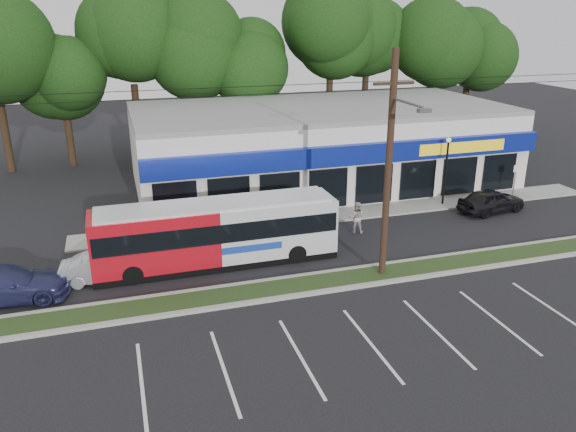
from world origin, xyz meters
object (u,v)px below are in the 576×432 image
(sign_post, at_px, (516,175))
(car_silver, at_px, (106,267))
(utility_pole, at_px, (386,161))
(pedestrian_b, at_px, (356,217))
(lamp_post, at_px, (446,163))
(metrobus, at_px, (217,232))
(car_blue, at_px, (5,284))
(car_dark, at_px, (491,201))
(pedestrian_a, at_px, (323,221))

(sign_post, distance_m, car_silver, 25.40)
(utility_pole, distance_m, pedestrian_b, 7.04)
(lamp_post, relative_size, car_silver, 1.10)
(metrobus, relative_size, car_blue, 2.24)
(car_dark, bearing_deg, pedestrian_b, 85.53)
(utility_pole, distance_m, lamp_post, 11.67)
(sign_post, height_order, car_blue, sign_post)
(car_dark, xyz_separation_m, car_silver, (-22.03, -2.64, -0.08))
(car_dark, bearing_deg, metrobus, 89.30)
(pedestrian_b, bearing_deg, car_dark, -153.24)
(sign_post, relative_size, car_blue, 0.44)
(car_silver, bearing_deg, sign_post, -76.55)
(pedestrian_a, height_order, pedestrian_b, pedestrian_a)
(sign_post, relative_size, car_silver, 0.57)
(sign_post, xyz_separation_m, pedestrian_b, (-12.02, -2.40, -0.68))
(metrobus, height_order, car_silver, metrobus)
(lamp_post, distance_m, car_blue, 24.65)
(sign_post, bearing_deg, lamp_post, 177.42)
(car_silver, bearing_deg, utility_pole, -101.87)
(pedestrian_a, bearing_deg, metrobus, -2.78)
(lamp_post, relative_size, sign_post, 1.91)
(metrobus, relative_size, car_dark, 2.71)
(pedestrian_b, bearing_deg, lamp_post, -136.75)
(car_dark, relative_size, pedestrian_a, 2.19)
(car_dark, bearing_deg, lamp_post, 37.09)
(utility_pole, xyz_separation_m, pedestrian_a, (-0.83, 5.07, -4.45))
(lamp_post, relative_size, car_blue, 0.84)
(lamp_post, height_order, pedestrian_b, lamp_post)
(utility_pole, height_order, pedestrian_a, utility_pole)
(car_silver, relative_size, car_blue, 0.76)
(lamp_post, relative_size, metrobus, 0.37)
(car_silver, height_order, car_blue, car_blue)
(pedestrian_a, bearing_deg, car_silver, -7.57)
(car_dark, distance_m, car_blue, 26.24)
(utility_pole, relative_size, metrobus, 4.38)
(pedestrian_b, bearing_deg, metrobus, 34.78)
(pedestrian_b, bearing_deg, car_blue, 31.73)
(utility_pole, relative_size, lamp_post, 11.76)
(car_blue, distance_m, pedestrian_a, 15.21)
(car_dark, relative_size, car_blue, 0.83)
(lamp_post, bearing_deg, pedestrian_b, -159.52)
(lamp_post, relative_size, pedestrian_b, 2.43)
(car_blue, bearing_deg, lamp_post, -73.09)
(car_dark, height_order, car_silver, car_dark)
(car_blue, relative_size, pedestrian_b, 2.91)
(metrobus, height_order, pedestrian_a, metrobus)
(utility_pole, xyz_separation_m, pedestrian_b, (1.15, 5.25, -4.54))
(pedestrian_a, relative_size, pedestrian_b, 1.10)
(metrobus, distance_m, car_blue, 9.19)
(lamp_post, xyz_separation_m, pedestrian_b, (-7.02, -2.62, -1.80))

